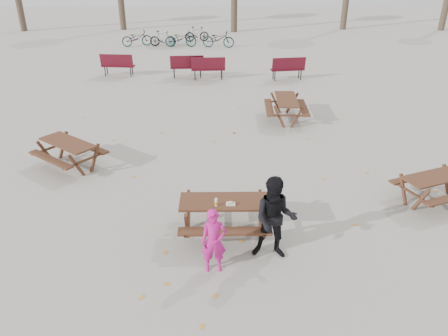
{
  "coord_description": "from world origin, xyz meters",
  "views": [
    {
      "loc": [
        -0.11,
        -7.48,
        5.27
      ],
      "look_at": [
        0.0,
        1.0,
        1.0
      ],
      "focal_mm": 35.0,
      "sensor_mm": 36.0,
      "label": 1
    }
  ],
  "objects_px": {
    "main_picnic_table": "(225,209)",
    "soda_bottle": "(216,202)",
    "adult": "(275,219)",
    "picnic_table_far": "(286,109)",
    "picnic_table_east": "(434,189)",
    "child": "(214,241)",
    "picnic_table_north": "(70,154)",
    "food_tray": "(231,204)"
  },
  "relations": [
    {
      "from": "main_picnic_table",
      "to": "soda_bottle",
      "type": "bearing_deg",
      "value": -131.6
    },
    {
      "from": "adult",
      "to": "picnic_table_far",
      "type": "relative_size",
      "value": 0.95
    },
    {
      "from": "soda_bottle",
      "to": "picnic_table_east",
      "type": "bearing_deg",
      "value": 15.41
    },
    {
      "from": "adult",
      "to": "picnic_table_far",
      "type": "distance_m",
      "value": 7.55
    },
    {
      "from": "adult",
      "to": "picnic_table_east",
      "type": "height_order",
      "value": "adult"
    },
    {
      "from": "child",
      "to": "picnic_table_east",
      "type": "distance_m",
      "value": 5.56
    },
    {
      "from": "soda_bottle",
      "to": "picnic_table_north",
      "type": "bearing_deg",
      "value": 139.79
    },
    {
      "from": "child",
      "to": "picnic_table_far",
      "type": "relative_size",
      "value": 0.72
    },
    {
      "from": "main_picnic_table",
      "to": "picnic_table_north",
      "type": "distance_m",
      "value": 5.17
    },
    {
      "from": "picnic_table_east",
      "to": "picnic_table_north",
      "type": "relative_size",
      "value": 0.93
    },
    {
      "from": "child",
      "to": "picnic_table_north",
      "type": "distance_m",
      "value": 5.8
    },
    {
      "from": "child",
      "to": "main_picnic_table",
      "type": "bearing_deg",
      "value": 75.27
    },
    {
      "from": "main_picnic_table",
      "to": "picnic_table_north",
      "type": "relative_size",
      "value": 1.07
    },
    {
      "from": "picnic_table_north",
      "to": "main_picnic_table",
      "type": "bearing_deg",
      "value": 0.93
    },
    {
      "from": "picnic_table_north",
      "to": "child",
      "type": "bearing_deg",
      "value": -9.4
    },
    {
      "from": "main_picnic_table",
      "to": "child",
      "type": "bearing_deg",
      "value": -100.32
    },
    {
      "from": "main_picnic_table",
      "to": "picnic_table_east",
      "type": "xyz_separation_m",
      "value": [
        4.83,
        1.19,
        -0.25
      ]
    },
    {
      "from": "main_picnic_table",
      "to": "adult",
      "type": "height_order",
      "value": "adult"
    },
    {
      "from": "food_tray",
      "to": "soda_bottle",
      "type": "height_order",
      "value": "soda_bottle"
    },
    {
      "from": "picnic_table_north",
      "to": "picnic_table_far",
      "type": "xyz_separation_m",
      "value": [
        6.29,
        3.53,
        0.02
      ]
    },
    {
      "from": "food_tray",
      "to": "picnic_table_north",
      "type": "xyz_separation_m",
      "value": [
        -4.22,
        3.3,
        -0.43
      ]
    },
    {
      "from": "picnic_table_far",
      "to": "picnic_table_east",
      "type": "bearing_deg",
      "value": -151.98
    },
    {
      "from": "soda_bottle",
      "to": "child",
      "type": "height_order",
      "value": "child"
    },
    {
      "from": "picnic_table_far",
      "to": "picnic_table_north",
      "type": "bearing_deg",
      "value": 121.63
    },
    {
      "from": "main_picnic_table",
      "to": "adult",
      "type": "bearing_deg",
      "value": -39.53
    },
    {
      "from": "food_tray",
      "to": "soda_bottle",
      "type": "relative_size",
      "value": 1.06
    },
    {
      "from": "adult",
      "to": "picnic_table_north",
      "type": "height_order",
      "value": "adult"
    },
    {
      "from": "main_picnic_table",
      "to": "picnic_table_east",
      "type": "bearing_deg",
      "value": 13.83
    },
    {
      "from": "food_tray",
      "to": "main_picnic_table",
      "type": "bearing_deg",
      "value": 124.97
    },
    {
      "from": "picnic_table_far",
      "to": "soda_bottle",
      "type": "bearing_deg",
      "value": 163.36
    },
    {
      "from": "soda_bottle",
      "to": "main_picnic_table",
      "type": "bearing_deg",
      "value": 48.4
    },
    {
      "from": "picnic_table_east",
      "to": "picnic_table_far",
      "type": "height_order",
      "value": "picnic_table_far"
    },
    {
      "from": "main_picnic_table",
      "to": "adult",
      "type": "relative_size",
      "value": 1.08
    },
    {
      "from": "child",
      "to": "picnic_table_north",
      "type": "xyz_separation_m",
      "value": [
        -3.89,
        4.29,
        -0.27
      ]
    },
    {
      "from": "picnic_table_east",
      "to": "picnic_table_north",
      "type": "distance_m",
      "value": 9.14
    },
    {
      "from": "soda_bottle",
      "to": "adult",
      "type": "relative_size",
      "value": 0.1
    },
    {
      "from": "food_tray",
      "to": "adult",
      "type": "relative_size",
      "value": 0.11
    },
    {
      "from": "picnic_table_north",
      "to": "picnic_table_far",
      "type": "relative_size",
      "value": 0.96
    },
    {
      "from": "adult",
      "to": "picnic_table_east",
      "type": "distance_m",
      "value": 4.4
    },
    {
      "from": "adult",
      "to": "main_picnic_table",
      "type": "bearing_deg",
      "value": 147.94
    },
    {
      "from": "picnic_table_east",
      "to": "picnic_table_far",
      "type": "relative_size",
      "value": 0.89
    },
    {
      "from": "main_picnic_table",
      "to": "soda_bottle",
      "type": "distance_m",
      "value": 0.36
    }
  ]
}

